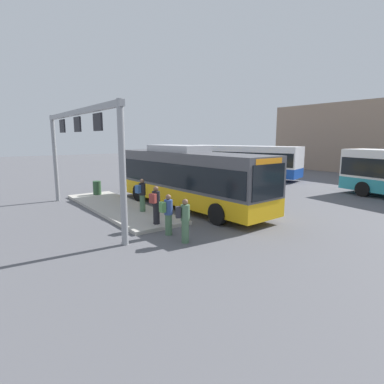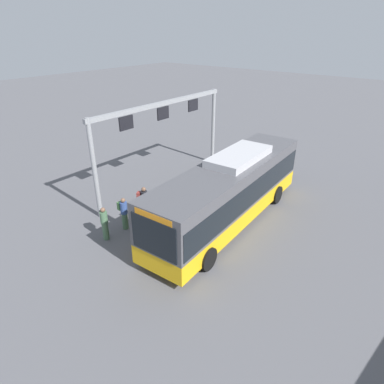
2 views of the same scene
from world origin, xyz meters
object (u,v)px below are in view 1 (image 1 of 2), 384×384
Objects in this scene: bus_background_left at (241,159)px; trash_bin at (97,188)px; bus_main at (187,175)px; person_waiting_near at (168,214)px; person_waiting_mid at (156,204)px; person_waiting_far at (142,194)px; person_boarding at (184,220)px.

bus_background_left reaches higher than trash_bin.
bus_main reaches higher than person_waiting_near.
bus_main is at bearing 8.24° from person_waiting_mid.
bus_main is 2.93m from person_waiting_far.
person_waiting_far is at bearing 110.48° from person_boarding.
bus_main is at bearing 105.79° from bus_background_left.
person_waiting_mid is at bearing 87.03° from person_waiting_near.
person_waiting_near is (-1.16, -0.00, 0.00)m from person_boarding.
bus_background_left is at bearing 40.12° from person_waiting_near.
bus_main reaches higher than person_boarding.
person_boarding is at bearing -121.50° from person_waiting_mid.
person_waiting_near is (3.73, -3.58, -0.92)m from bus_main.
trash_bin is (-9.78, 0.56, -0.28)m from person_waiting_near.
bus_main is at bearing 83.06° from person_boarding.
person_boarding is 1.86× the size of trash_bin.
person_waiting_near is at bearing 119.36° from person_boarding.
trash_bin is at bearing 90.50° from person_waiting_near.
person_waiting_near is 1.86× the size of trash_bin.
bus_background_left is 12.88× the size of trash_bin.
person_waiting_near is at bearing -124.87° from person_waiting_mid.
person_boarding is at bearing -86.06° from person_waiting_near.
person_waiting_far reaches higher than person_waiting_near.
person_waiting_far is at bearing 48.23° from person_waiting_mid.
person_waiting_far is (0.04, -2.83, -0.76)m from bus_main.
person_waiting_near is 1.00× the size of person_waiting_far.
person_boarding is 1.16m from person_waiting_near.
person_waiting_mid is at bearing -56.81° from bus_main.
trash_bin is (1.63, -14.94, -1.17)m from bus_background_left.
person_waiting_far is (7.71, -14.75, -0.73)m from bus_background_left.
trash_bin is at bearing 82.29° from person_waiting_far.
person_boarding is at bearing -39.32° from bus_main.
trash_bin is (-6.04, -3.02, -1.20)m from bus_main.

